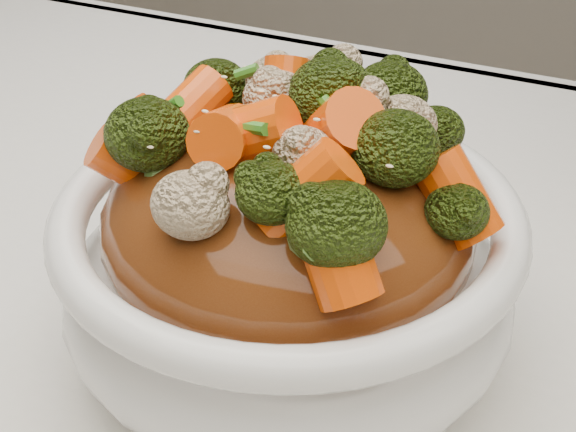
% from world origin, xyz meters
% --- Properties ---
extents(tablecloth, '(1.20, 0.80, 0.04)m').
position_xyz_m(tablecloth, '(0.00, 0.00, 0.73)').
color(tablecloth, white).
rests_on(tablecloth, dining_table).
extents(bowl, '(0.26, 0.26, 0.08)m').
position_xyz_m(bowl, '(0.01, 0.03, 0.79)').
color(bowl, white).
rests_on(bowl, tablecloth).
extents(sauce_base, '(0.21, 0.21, 0.09)m').
position_xyz_m(sauce_base, '(0.01, 0.03, 0.82)').
color(sauce_base, '#5B2A0F').
rests_on(sauce_base, bowl).
extents(carrots, '(0.21, 0.21, 0.05)m').
position_xyz_m(carrots, '(0.01, 0.03, 0.88)').
color(carrots, '#F45007').
rests_on(carrots, sauce_base).
extents(broccoli, '(0.21, 0.21, 0.04)m').
position_xyz_m(broccoli, '(0.01, 0.03, 0.88)').
color(broccoli, black).
rests_on(broccoli, sauce_base).
extents(cauliflower, '(0.21, 0.21, 0.04)m').
position_xyz_m(cauliflower, '(0.01, 0.03, 0.88)').
color(cauliflower, '#D2B78F').
rests_on(cauliflower, sauce_base).
extents(scallions, '(0.16, 0.16, 0.02)m').
position_xyz_m(scallions, '(0.01, 0.03, 0.88)').
color(scallions, '#30761B').
rests_on(scallions, sauce_base).
extents(sesame_seeds, '(0.19, 0.19, 0.01)m').
position_xyz_m(sesame_seeds, '(0.01, 0.03, 0.88)').
color(sesame_seeds, beige).
rests_on(sesame_seeds, sauce_base).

